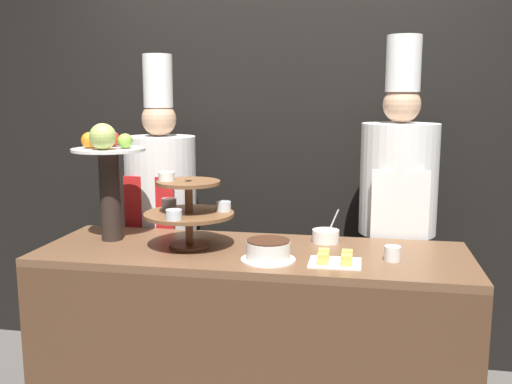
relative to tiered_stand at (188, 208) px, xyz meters
name	(u,v)px	position (x,y,z in m)	size (l,w,h in m)	color
wall_back	(282,130)	(0.29, 0.93, 0.30)	(10.00, 0.06, 2.80)	black
buffet_counter	(252,345)	(0.29, 0.01, -0.64)	(1.94, 0.65, 0.91)	brown
tiered_stand	(188,208)	(0.00, 0.00, 0.00)	(0.41, 0.41, 0.35)	brown
fruit_pedestal	(108,168)	(-0.41, 0.05, 0.17)	(0.35, 0.35, 0.57)	#2D231E
cake_round	(268,251)	(0.39, -0.15, -0.14)	(0.23, 0.23, 0.09)	white
cup_white	(392,254)	(0.91, -0.05, -0.15)	(0.07, 0.07, 0.06)	white
cake_square_tray	(335,259)	(0.68, -0.14, -0.17)	(0.22, 0.18, 0.05)	white
serving_bowl_far	(326,236)	(0.61, 0.21, -0.15)	(0.13, 0.13, 0.16)	white
chef_left	(161,211)	(-0.33, 0.55, -0.14)	(0.40, 0.40, 1.82)	black
chef_center_left	(397,210)	(0.96, 0.55, -0.08)	(0.40, 0.40, 1.90)	#38332D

